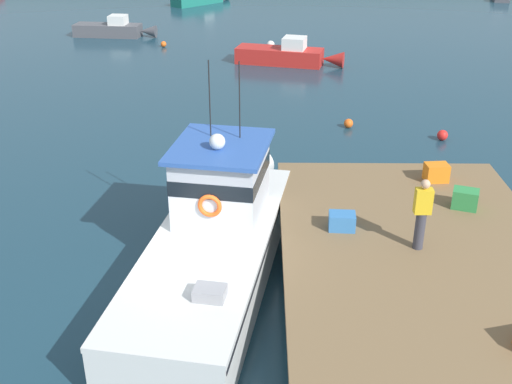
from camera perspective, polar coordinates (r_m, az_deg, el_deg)
The scene contains 13 objects.
ground_plane at distance 14.62m, azimuth -4.86°, elevation -8.67°, with size 200.00×200.00×0.00m, color #193847.
dock at distance 14.39m, azimuth 14.44°, elevation -5.04°, with size 6.00×9.00×1.20m.
main_fishing_boat at distance 14.68m, azimuth -3.60°, elevation -3.83°, with size 3.85×9.97×4.80m.
crate_stack_near_edge at distance 14.53m, azimuth 7.78°, elevation -2.64°, with size 0.60×0.44×0.39m, color #3370B2.
crate_stack_mid_dock at distance 17.40m, azimuth 16.00°, elevation 1.71°, with size 0.60×0.44×0.47m, color orange.
crate_single_far at distance 16.13m, azimuth 18.39°, elevation -0.59°, with size 0.60×0.44×0.48m, color #2D8442.
deckhand_by_the_boat at distance 13.79m, azimuth 14.77°, elevation -1.84°, with size 0.36×0.22×1.63m.
moored_boat_outer_mooring at distance 33.11m, azimuth 2.81°, elevation 12.29°, with size 5.62×2.44×1.40m.
moored_boat_mid_harbor at distance 40.52m, azimuth -12.77°, elevation 14.17°, with size 5.10×1.70×1.28m.
mooring_buoy_outer at distance 36.52m, azimuth 1.34°, elevation 13.18°, with size 0.44×0.44×0.44m, color silver.
mooring_buoy_inshore at distance 23.78m, azimuth 16.51°, elevation 4.95°, with size 0.38×0.38×0.38m, color red.
mooring_buoy_spare_mooring at distance 24.29m, azimuth 8.36°, elevation 6.16°, with size 0.35×0.35×0.35m, color #EA5B19.
mooring_buoy_channel_marker at distance 37.27m, azimuth -8.36°, elevation 13.10°, with size 0.33×0.33×0.33m, color #EA5B19.
Camera 1 is at (1.36, -11.97, 8.29)m, focal length 44.23 mm.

